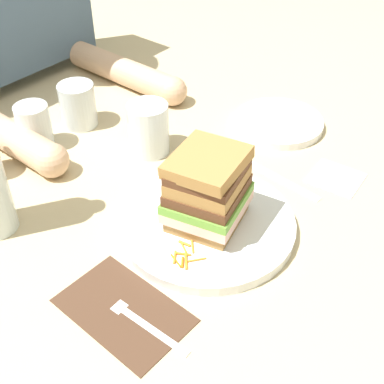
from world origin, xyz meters
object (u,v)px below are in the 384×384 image
Objects in this scene: main_plate at (207,224)px; empty_tumbler_2 at (78,105)px; sandwich at (207,190)px; knife at (275,176)px; napkin_pink at (336,178)px; fork at (136,317)px; napkin_dark at (124,310)px; side_plate at (278,123)px; empty_tumbler_1 at (34,127)px; juice_glass at (149,132)px.

empty_tumbler_2 is at bearing 78.29° from main_plate.
sandwich is at bearing -101.75° from empty_tumbler_2.
sandwich reaches higher than knife.
main_plate is 1.38× the size of knife.
main_plate reaches higher than napkin_pink.
empty_tumbler_2 reaches higher than fork.
napkin_dark is 0.98× the size of side_plate.
fork is 1.89× the size of napkin_pink.
empty_tumbler_2 reaches higher than main_plate.
napkin_dark is at bearing 91.19° from fork.
main_plate is at bearing -86.52° from empty_tumbler_1.
main_plate is 1.66× the size of fork.
empty_tumbler_2 reaches higher than knife.
fork is 1.90× the size of empty_tumbler_2.
napkin_dark is at bearing -124.63° from empty_tumbler_2.
knife is at bearing -3.90° from main_plate.
juice_glass is 0.27m from side_plate.
sandwich reaches higher than side_plate.
fork is at bearing -176.48° from knife.
napkin_pink is (0.44, -0.06, -0.00)m from fork.
empty_tumbler_1 and empty_tumbler_2 have the same top height.
napkin_dark is at bearing -170.68° from side_plate.
napkin_dark is at bearing -113.18° from empty_tumbler_1.
sandwich is at bearing 165.88° from main_plate.
juice_glass is at bearing 64.90° from sandwich.
main_plate is 1.54× the size of side_plate.
fork reaches higher than knife.
knife is (0.38, 0.00, 0.00)m from napkin_dark.
napkin_pink is at bearing -8.07° from fork.
napkin_pink is at bearing -52.85° from knife.
sandwich reaches higher than fork.
knife is 2.28× the size of napkin_pink.
juice_glass reaches higher than knife.
empty_tumbler_2 is at bearing -1.45° from empty_tumbler_1.
napkin_dark is 0.53m from side_plate.
empty_tumbler_1 is at bearing 137.86° from side_plate.
empty_tumbler_2 reaches higher than napkin_pink.
sandwich reaches higher than empty_tumbler_1.
napkin_pink is (0.25, -0.10, -0.08)m from sandwich.
empty_tumbler_2 is at bearing 56.84° from fork.
juice_glass is 0.17m from empty_tumbler_2.
empty_tumbler_2 is (-0.02, 0.17, 0.00)m from juice_glass.
juice_glass is at bearing 37.52° from napkin_dark.
main_plate is at bearing 10.22° from fork.
side_plate is (0.52, 0.11, 0.00)m from fork.
sandwich is 0.79× the size of napkin_dark.
main_plate reaches higher than fork.
side_plate is (0.33, 0.07, -0.00)m from main_plate.
napkin_pink is at bearing -71.34° from empty_tumbler_2.
main_plate is at bearing 158.19° from napkin_pink.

